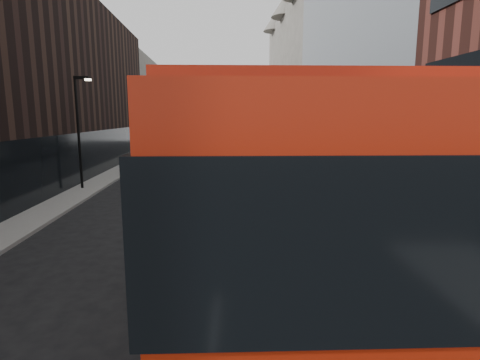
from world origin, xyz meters
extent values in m
cube|color=slate|center=(7.50, 25.00, 0.07)|extent=(3.00, 80.00, 0.15)
cube|color=slate|center=(-8.00, 25.00, 0.07)|extent=(2.00, 80.00, 0.15)
cube|color=#91959B|center=(11.50, 21.00, 10.00)|extent=(5.00, 22.00, 20.00)
cube|color=silver|center=(9.15, 21.00, 1.90)|extent=(0.35, 21.00, 3.80)
cube|color=#605C54|center=(11.50, 44.00, 9.00)|extent=(5.00, 24.00, 18.00)
cone|color=#605C54|center=(9.50, 52.00, 19.50)|extent=(4.00, 4.00, 3.00)
cube|color=black|center=(-11.50, 30.00, 7.00)|extent=(5.00, 24.00, 14.00)
cube|color=#605C54|center=(-11.50, 52.00, 6.50)|extent=(5.00, 20.00, 13.00)
cylinder|color=black|center=(-8.30, 18.00, 3.65)|extent=(0.16, 0.16, 7.00)
cube|color=black|center=(-7.90, 18.00, 7.05)|extent=(0.90, 0.15, 0.18)
cube|color=#FFF2CC|center=(-7.50, 18.00, 6.93)|extent=(0.35, 0.22, 0.12)
cube|color=#AB1E0A|center=(1.45, 1.91, 2.66)|extent=(3.10, 12.26, 4.43)
cube|color=black|center=(1.45, 1.91, 1.94)|extent=(3.22, 12.31, 1.22)
cube|color=black|center=(1.45, 1.91, 3.82)|extent=(3.22, 12.31, 1.22)
cube|color=black|center=(1.62, 8.03, 2.11)|extent=(2.36, 0.14, 1.55)
cube|color=#AB1E0A|center=(1.45, 1.91, 4.91)|extent=(2.97, 11.77, 0.12)
cylinder|color=black|center=(0.32, 5.84, 0.55)|extent=(0.36, 1.12, 1.11)
cylinder|color=black|center=(2.79, 5.78, 0.55)|extent=(0.36, 1.12, 1.11)
cube|color=black|center=(2.12, 38.42, 2.00)|extent=(2.81, 11.34, 3.18)
cube|color=black|center=(2.12, 38.42, 1.80)|extent=(2.93, 11.39, 1.13)
cube|color=black|center=(1.99, 32.75, 1.95)|extent=(2.18, 0.13, 1.44)
cube|color=black|center=(2.24, 44.10, 1.95)|extent=(2.18, 0.13, 1.44)
cube|color=black|center=(2.12, 38.42, 3.62)|extent=(2.70, 10.89, 0.12)
cylinder|color=black|center=(1.06, 42.06, 0.51)|extent=(0.33, 1.03, 1.03)
cylinder|color=black|center=(3.33, 42.01, 0.51)|extent=(0.33, 1.03, 1.03)
cylinder|color=black|center=(0.91, 34.84, 0.51)|extent=(0.33, 1.03, 1.03)
cylinder|color=black|center=(3.17, 34.79, 0.51)|extent=(0.33, 1.03, 1.03)
imported|color=black|center=(2.16, 19.18, 0.74)|extent=(2.03, 4.44, 1.47)
imported|color=gray|center=(0.79, 24.75, 0.69)|extent=(1.77, 4.30, 1.39)
imported|color=black|center=(0.86, 26.83, 0.61)|extent=(1.99, 4.32, 1.22)
camera|label=1|loc=(0.39, -6.29, 4.65)|focal=28.00mm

